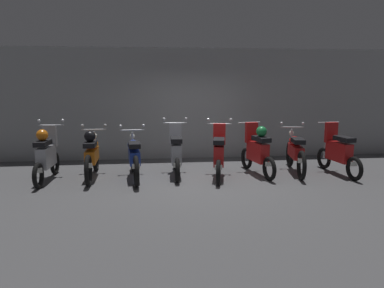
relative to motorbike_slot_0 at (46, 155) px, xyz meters
The scene contains 10 objects.
ground_plane 3.33m from the motorbike_slot_0, ahead, with size 80.00×80.00×0.00m, color #4C4C4F.
back_wall 4.04m from the motorbike_slot_0, 33.71° to the left, with size 16.00×0.30×3.03m, color gray.
motorbike_slot_0 is the anchor object (origin of this frame).
motorbike_slot_1 0.94m from the motorbike_slot_0, ahead, with size 0.59×1.95×1.15m.
motorbike_slot_2 1.86m from the motorbike_slot_0, ahead, with size 0.59×1.95×1.15m.
motorbike_slot_3 2.81m from the motorbike_slot_0, ahead, with size 0.59×1.68×1.29m.
motorbike_slot_4 3.74m from the motorbike_slot_0, ahead, with size 0.59×1.67×1.29m.
motorbike_slot_5 4.66m from the motorbike_slot_0, ahead, with size 0.56×1.67×1.18m.
motorbike_slot_6 5.61m from the motorbike_slot_0, ahead, with size 0.61×1.93×1.15m.
motorbike_slot_7 6.53m from the motorbike_slot_0, ahead, with size 0.56×1.68×1.18m.
Camera 1 is at (-0.96, -7.51, 2.10)m, focal length 33.61 mm.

